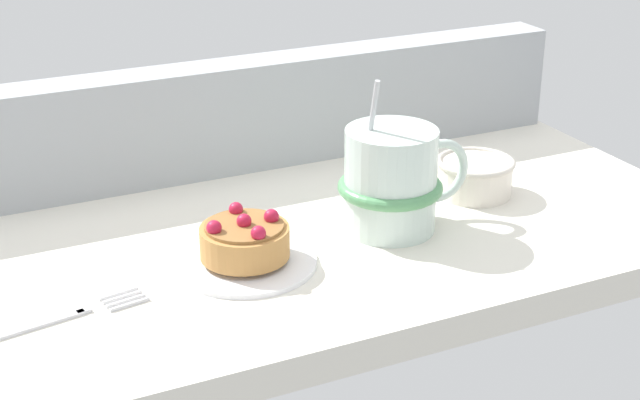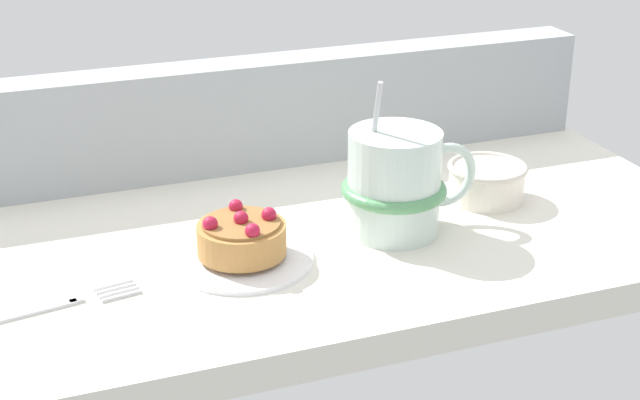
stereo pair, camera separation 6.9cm
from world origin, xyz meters
TOP-DOWN VIEW (x-y plane):
  - ground_plane at (0.00, 0.00)cm, footprint 84.73×40.97cm
  - window_rail_back at (0.00, 17.87)cm, footprint 83.03×5.22cm
  - dessert_plate at (-5.69, -4.85)cm, footprint 12.78×12.78cm
  - raspberry_tart at (-5.68, -4.85)cm, footprint 7.97×7.97cm
  - coffee_mug at (9.83, -3.64)cm, footprint 13.63×10.02cm
  - dessert_fork at (-23.73, -7.65)cm, footprint 17.41×4.41cm
  - sugar_bowl at (21.77, -0.40)cm, footprint 8.16×8.16cm

SIDE VIEW (x-z plane):
  - ground_plane at x=0.00cm, z-range -3.04..0.00cm
  - dessert_fork at x=-23.73cm, z-range 0.00..0.60cm
  - dessert_plate at x=-5.69cm, z-range -0.03..0.90cm
  - sugar_bowl at x=21.77cm, z-range 0.13..3.97cm
  - raspberry_tart at x=-5.68cm, z-range 0.50..4.58cm
  - coffee_mug at x=9.83cm, z-range -2.59..12.47cm
  - window_rail_back at x=0.00cm, z-range 0.00..11.92cm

